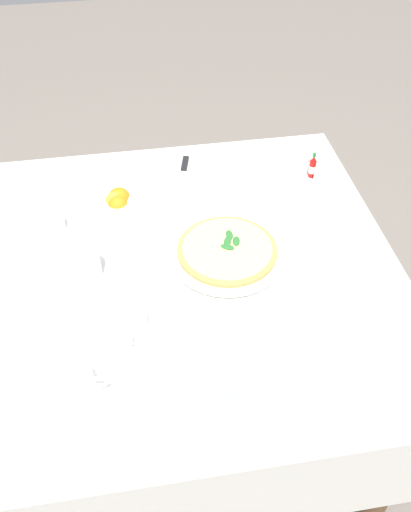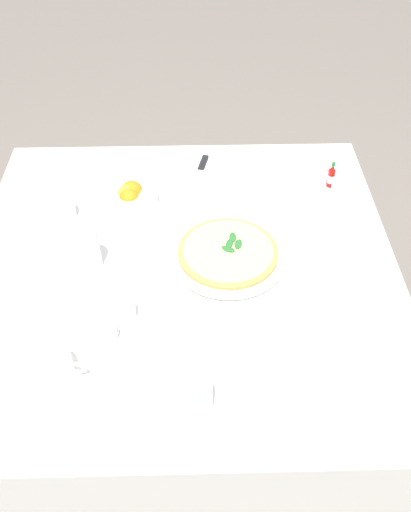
# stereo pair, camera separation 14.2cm
# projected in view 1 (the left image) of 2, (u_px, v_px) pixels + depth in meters

# --- Properties ---
(ground_plane) EXTENTS (8.00, 8.00, 0.00)m
(ground_plane) POSITION_uv_depth(u_px,v_px,m) (189.00, 415.00, 1.92)
(ground_plane) COLOR slate
(dining_table) EXTENTS (1.10, 1.10, 0.72)m
(dining_table) POSITION_uv_depth(u_px,v_px,m) (185.00, 301.00, 1.51)
(dining_table) COLOR white
(dining_table) RESTS_ON ground_plane
(pizza_plate) EXTENTS (0.30, 0.30, 0.02)m
(pizza_plate) POSITION_uv_depth(u_px,v_px,m) (227.00, 253.00, 1.44)
(pizza_plate) COLOR white
(pizza_plate) RESTS_ON dining_table
(pizza) EXTENTS (0.26, 0.26, 0.02)m
(pizza) POSITION_uv_depth(u_px,v_px,m) (227.00, 249.00, 1.43)
(pizza) COLOR tan
(pizza) RESTS_ON pizza_plate
(coffee_cup_right_edge) EXTENTS (0.13, 0.13, 0.06)m
(coffee_cup_right_edge) POSITION_uv_depth(u_px,v_px,m) (131.00, 322.00, 1.26)
(coffee_cup_right_edge) COLOR white
(coffee_cup_right_edge) RESTS_ON dining_table
(coffee_cup_far_left) EXTENTS (0.13, 0.13, 0.06)m
(coffee_cup_far_left) POSITION_uv_depth(u_px,v_px,m) (50.00, 224.00, 1.50)
(coffee_cup_far_left) COLOR white
(coffee_cup_far_left) RESTS_ON dining_table
(coffee_cup_far_right) EXTENTS (0.13, 0.13, 0.06)m
(coffee_cup_far_right) POSITION_uv_depth(u_px,v_px,m) (76.00, 384.00, 1.14)
(coffee_cup_far_right) COLOR white
(coffee_cup_far_right) RESTS_ON dining_table
(water_glass_back_corner) EXTENTS (0.07, 0.07, 0.12)m
(water_glass_back_corner) POSITION_uv_depth(u_px,v_px,m) (86.00, 263.00, 1.36)
(water_glass_back_corner) COLOR white
(water_glass_back_corner) RESTS_ON dining_table
(water_glass_left_edge) EXTENTS (0.06, 0.06, 0.12)m
(water_glass_left_edge) POSITION_uv_depth(u_px,v_px,m) (227.00, 398.00, 1.08)
(water_glass_left_edge) COLOR white
(water_glass_left_edge) RESTS_ON dining_table
(napkin_folded) EXTENTS (0.25, 0.19, 0.02)m
(napkin_folded) POSITION_uv_depth(u_px,v_px,m) (183.00, 177.00, 1.68)
(napkin_folded) COLOR white
(napkin_folded) RESTS_ON dining_table
(dinner_knife) EXTENTS (0.19, 0.07, 0.01)m
(dinner_knife) POSITION_uv_depth(u_px,v_px,m) (183.00, 174.00, 1.67)
(dinner_knife) COLOR silver
(dinner_knife) RESTS_ON napkin_folded
(citrus_bowl) EXTENTS (0.15, 0.15, 0.07)m
(citrus_bowl) POSITION_uv_depth(u_px,v_px,m) (119.00, 203.00, 1.56)
(citrus_bowl) COLOR white
(citrus_bowl) RESTS_ON dining_table
(hot_sauce_bottle) EXTENTS (0.02, 0.02, 0.08)m
(hot_sauce_bottle) POSITION_uv_depth(u_px,v_px,m) (313.00, 167.00, 1.68)
(hot_sauce_bottle) COLOR #B7140F
(hot_sauce_bottle) RESTS_ON dining_table
(salt_shaker) EXTENTS (0.03, 0.03, 0.06)m
(salt_shaker) POSITION_uv_depth(u_px,v_px,m) (318.00, 175.00, 1.66)
(salt_shaker) COLOR white
(salt_shaker) RESTS_ON dining_table
(pepper_shaker) EXTENTS (0.03, 0.03, 0.06)m
(pepper_shaker) POSITION_uv_depth(u_px,v_px,m) (306.00, 164.00, 1.70)
(pepper_shaker) COLOR white
(pepper_shaker) RESTS_ON dining_table
(menu_card) EXTENTS (0.07, 0.06, 0.06)m
(menu_card) POSITION_uv_depth(u_px,v_px,m) (269.00, 331.00, 1.23)
(menu_card) COLOR white
(menu_card) RESTS_ON dining_table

